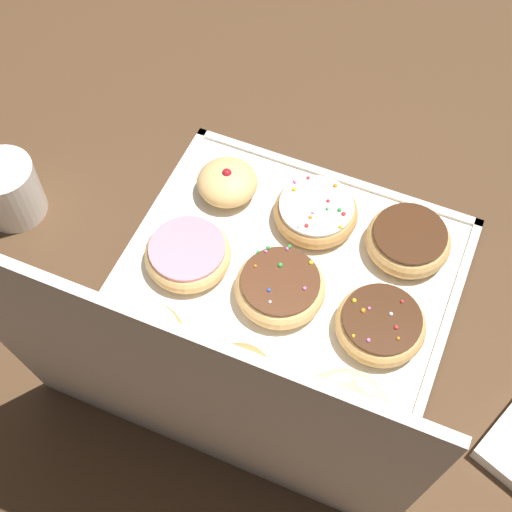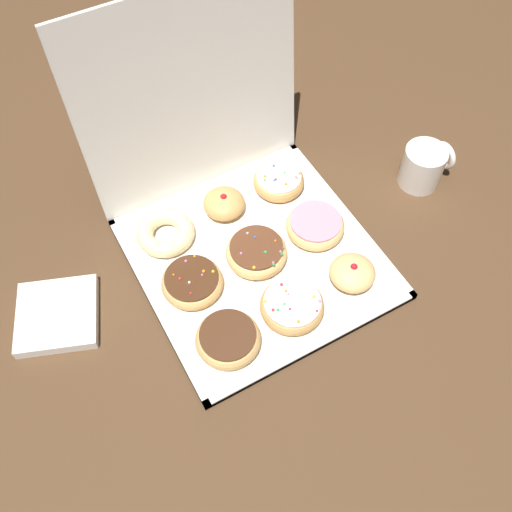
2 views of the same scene
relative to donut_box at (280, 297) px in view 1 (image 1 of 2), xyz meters
The scene contains 13 objects.
ground_plane 0.01m from the donut_box, ahead, with size 3.00×3.00×0.00m, color #4C331E.
donut_box is the anchor object (origin of this frame).
box_lid_open 0.32m from the donut_box, 90.00° to the left, with size 0.44×0.43×0.01m, color silver.
chocolate_frosted_donut_0 0.19m from the donut_box, 134.32° to the right, with size 0.11×0.11×0.04m.
sprinkle_donut_1 0.13m from the donut_box, 89.99° to the right, with size 0.12×0.12×0.04m.
jelly_filled_donut_2 0.19m from the donut_box, 44.13° to the right, with size 0.09×0.09×0.05m.
sprinkle_donut_3 0.14m from the donut_box, behind, with size 0.11×0.11×0.04m.
sprinkle_donut_4 0.03m from the donut_box, 66.45° to the right, with size 0.12×0.12×0.04m.
pink_frosted_donut_5 0.13m from the donut_box, ahead, with size 0.12×0.12×0.04m.
cruller_donut_6 0.18m from the donut_box, 135.70° to the left, with size 0.11×0.11×0.04m.
jelly_filled_donut_7 0.14m from the donut_box, 87.86° to the left, with size 0.08×0.08×0.05m.
sprinkle_donut_8 0.19m from the donut_box, 46.41° to the left, with size 0.11×0.11×0.04m.
coffee_mug 0.40m from the donut_box, ahead, with size 0.11×0.09×0.09m.
Camera 1 is at (-0.16, 0.45, 0.85)m, focal length 51.75 mm.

